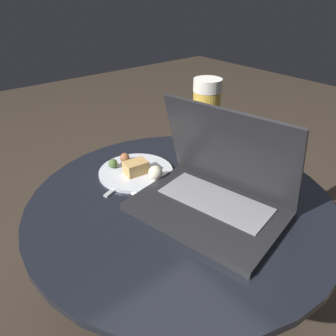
# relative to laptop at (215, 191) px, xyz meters

# --- Properties ---
(ground_plane) EXTENTS (6.00, 6.00, 0.00)m
(ground_plane) POSITION_rel_laptop_xyz_m (-0.08, -0.04, -0.53)
(ground_plane) COLOR #382D23
(table) EXTENTS (0.76, 0.76, 0.48)m
(table) POSITION_rel_laptop_xyz_m (-0.08, -0.04, -0.14)
(table) COLOR black
(table) RESTS_ON ground_plane
(napkin) EXTENTS (0.19, 0.14, 0.00)m
(napkin) POSITION_rel_laptop_xyz_m (-0.23, -0.06, -0.05)
(napkin) COLOR white
(napkin) RESTS_ON table
(laptop) EXTENTS (0.38, 0.30, 0.24)m
(laptop) POSITION_rel_laptop_xyz_m (0.00, 0.00, 0.00)
(laptop) COLOR #232326
(laptop) RESTS_ON table
(beer_glass) EXTENTS (0.08, 0.08, 0.25)m
(beer_glass) POSITION_rel_laptop_xyz_m (-0.18, 0.14, 0.08)
(beer_glass) COLOR gold
(beer_glass) RESTS_ON table
(snack_plate) EXTENTS (0.21, 0.21, 0.05)m
(snack_plate) POSITION_rel_laptop_xyz_m (-0.25, -0.05, -0.04)
(snack_plate) COLOR silver
(snack_plate) RESTS_ON table
(fork) EXTENTS (0.07, 0.16, 0.01)m
(fork) POSITION_rel_laptop_xyz_m (-0.24, -0.09, -0.05)
(fork) COLOR #B2B2B7
(fork) RESTS_ON table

